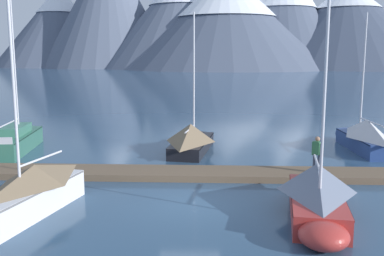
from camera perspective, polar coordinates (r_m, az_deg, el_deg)
name	(u,v)px	position (r m, az deg, el deg)	size (l,w,h in m)	color
ground_plane	(189,205)	(17.17, -0.34, -9.89)	(700.00, 700.00, 0.00)	#2D4C6B
mountain_west_summit	(60,26)	(239.89, -16.66, 12.51)	(66.85, 66.85, 40.05)	#4C566B
mountain_central_massif	(109,4)	(220.28, -10.73, 15.51)	(63.69, 63.69, 58.43)	slate
mountain_shoulder_ridge	(184,17)	(209.17, -1.09, 14.17)	(81.22, 81.22, 45.06)	slate
mountain_east_summit	(226,19)	(196.74, 4.48, 13.88)	(91.85, 91.85, 40.54)	#4C566B
mountain_rear_spur	(281,7)	(206.68, 11.38, 15.13)	(61.10, 61.10, 51.28)	#4C566B
mountain_north_horn	(347,25)	(213.61, 19.38, 12.49)	(90.35, 90.35, 37.84)	#424C60
dock	(191,174)	(20.95, -0.09, -5.90)	(25.88, 2.84, 0.30)	brown
sailboat_nearest_berth	(18,139)	(28.76, -21.53, -1.34)	(2.31, 7.40, 9.26)	#336B56
sailboat_second_berth	(24,194)	(16.77, -20.93, -8.03)	(3.05, 6.52, 7.56)	silver
sailboat_mid_dock_port	(192,138)	(26.26, 0.01, -1.28)	(2.85, 6.74, 8.17)	black
sailboat_mid_dock_starboard	(317,194)	(16.21, 15.89, -8.19)	(2.77, 6.19, 9.02)	#B2332D
sailboat_far_berth	(363,135)	(28.46, 21.22, -0.86)	(1.75, 6.99, 8.17)	navy
person_on_dock	(317,152)	(21.12, 15.86, -3.02)	(0.40, 0.49, 1.69)	#384256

